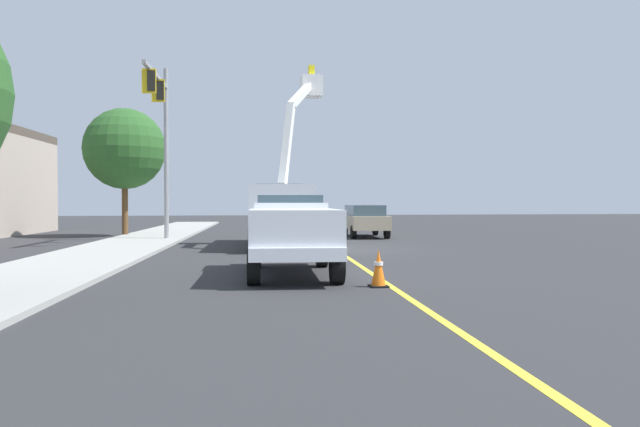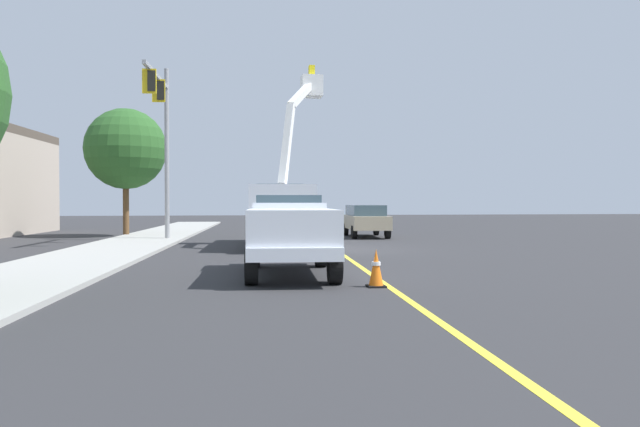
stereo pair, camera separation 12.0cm
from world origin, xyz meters
TOP-DOWN VIEW (x-y plane):
  - ground at (0.00, 0.00)m, footprint 120.00×120.00m
  - sidewalk_far_side at (0.53, 8.44)m, footprint 60.11×7.32m
  - lane_centre_stripe at (0.00, 0.00)m, footprint 49.91×3.26m
  - utility_bucket_truck at (2.39, 1.92)m, footprint 8.34×3.36m
  - service_pickup_truck at (-8.02, 2.60)m, footprint 5.72×2.47m
  - passing_minivan at (8.20, -3.06)m, footprint 4.91×2.19m
  - traffic_cone_leading at (-10.50, 0.95)m, footprint 0.40×0.40m
  - traffic_cone_mid_front at (6.06, -0.36)m, footprint 0.40×0.40m
  - traffic_signal_mast at (5.18, 7.14)m, footprint 5.60×0.70m
  - street_tree_right at (10.50, 9.57)m, footprint 4.31×4.31m

SIDE VIEW (x-z plane):
  - ground at x=0.00m, z-range 0.00..0.00m
  - lane_centre_stripe at x=0.00m, z-range 0.00..0.01m
  - sidewalk_far_side at x=0.53m, z-range 0.00..0.12m
  - traffic_cone_mid_front at x=6.06m, z-range -0.01..0.71m
  - traffic_cone_leading at x=-10.50m, z-range -0.01..0.83m
  - passing_minivan at x=8.20m, z-range 0.13..1.82m
  - service_pickup_truck at x=-8.02m, z-range 0.09..2.15m
  - utility_bucket_truck at x=2.39m, z-range -2.26..5.52m
  - street_tree_right at x=10.50m, z-range 1.26..8.12m
  - traffic_signal_mast at x=5.18m, z-range 1.41..9.66m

